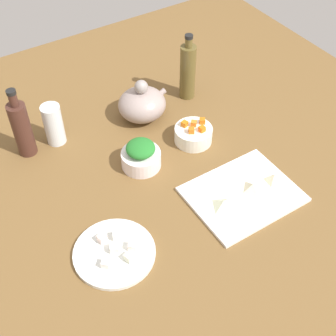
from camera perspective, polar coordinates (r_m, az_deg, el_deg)
name	(u,v)px	position (r cm, az deg, el deg)	size (l,w,h in cm)	color
tabletop	(168,182)	(144.65, 0.00, -1.79)	(190.00, 190.00, 3.00)	brown
cutting_board	(243,194)	(140.55, 9.17, -3.22)	(31.64, 25.33, 1.00)	white
plate_tofu	(114,253)	(126.89, -6.62, -10.34)	(22.23, 22.23, 1.20)	white
bowl_greens	(141,159)	(146.11, -3.33, 1.11)	(12.54, 12.54, 5.41)	white
bowl_carrots	(193,135)	(154.60, 3.14, 4.13)	(12.62, 12.62, 5.28)	white
teapot	(142,104)	(162.18, -3.20, 7.90)	(18.23, 16.15, 15.27)	#A18E89
bottle_0	(22,128)	(152.34, -17.57, 4.73)	(5.88, 5.88, 24.65)	#47281F
bottle_1	(188,71)	(169.14, 2.44, 11.86)	(5.72, 5.72, 25.12)	brown
drinking_glass_0	(54,124)	(155.78, -13.91, 5.23)	(6.31, 6.31, 14.39)	white
carrot_cube_0	(194,123)	(153.44, 3.18, 5.50)	(1.80, 1.80, 1.80)	orange
carrot_cube_1	(202,129)	(151.51, 4.22, 4.81)	(1.80, 1.80, 1.80)	orange
carrot_cube_2	(191,130)	(150.75, 2.90, 4.64)	(1.80, 1.80, 1.80)	orange
carrot_cube_3	(202,121)	(154.60, 4.25, 5.80)	(1.80, 1.80, 1.80)	orange
carrot_cube_4	(185,124)	(153.16, 2.05, 5.46)	(1.80, 1.80, 1.80)	orange
chopped_greens_mound	(141,148)	(142.85, -3.40, 2.45)	(9.39, 9.19, 3.97)	#24772A
tofu_cube_0	(114,248)	(125.72, -6.71, -9.75)	(2.20, 2.20, 2.20)	silver
tofu_cube_1	(117,236)	(127.93, -6.31, -8.28)	(2.20, 2.20, 2.20)	white
tofu_cube_2	(106,264)	(123.29, -7.63, -11.59)	(2.20, 2.20, 2.20)	white
tofu_cube_3	(102,238)	(127.90, -8.13, -8.58)	(2.20, 2.20, 2.20)	#FBDFD3
tofu_cube_4	(132,246)	(125.61, -4.41, -9.54)	(2.20, 2.20, 2.20)	white
tofu_cube_5	(129,257)	(123.71, -4.79, -10.88)	(2.20, 2.20, 2.20)	#E8EBCD
dumpling_0	(223,204)	(135.19, 6.83, -4.40)	(5.66, 5.57, 2.29)	beige
dumpling_1	(273,178)	(144.51, 12.85, -1.26)	(4.45, 4.26, 2.21)	beige
dumpling_2	(252,187)	(140.73, 10.35, -2.29)	(5.26, 4.53, 2.45)	beige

